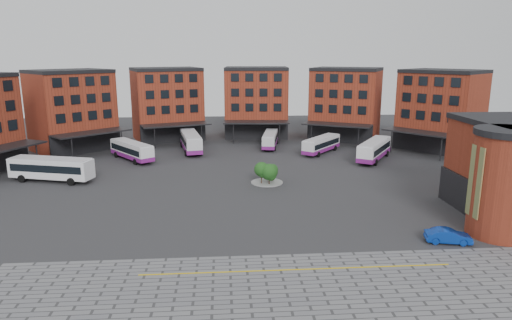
{
  "coord_description": "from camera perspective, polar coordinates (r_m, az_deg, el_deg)",
  "views": [
    {
      "loc": [
        -3.98,
        -48.38,
        17.61
      ],
      "look_at": [
        0.26,
        8.93,
        4.0
      ],
      "focal_mm": 32.0,
      "sensor_mm": 36.0,
      "label": 1
    }
  ],
  "objects": [
    {
      "name": "bus_e",
      "position": [
        82.28,
        8.18,
        1.94
      ],
      "size": [
        8.34,
        9.44,
        2.89
      ],
      "rotation": [
        0.0,
        0.0,
        -0.69
      ],
      "color": "white",
      "rests_on": "ground"
    },
    {
      "name": "ground",
      "position": [
        51.64,
        0.45,
        -6.61
      ],
      "size": [
        160.0,
        160.0,
        0.0
      ],
      "primitive_type": "plane",
      "color": "#28282B",
      "rests_on": "ground"
    },
    {
      "name": "tree_island",
      "position": [
        62.17,
        1.44,
        -1.54
      ],
      "size": [
        4.4,
        4.4,
        3.1
      ],
      "color": "gray",
      "rests_on": "ground"
    },
    {
      "name": "bus_f",
      "position": [
        78.61,
        14.57,
        1.27
      ],
      "size": [
        8.64,
        11.22,
        3.28
      ],
      "rotation": [
        0.0,
        0.0,
        -0.58
      ],
      "color": "white",
      "rests_on": "ground"
    },
    {
      "name": "bus_b",
      "position": [
        78.89,
        -15.28,
        1.18
      ],
      "size": [
        8.62,
        10.16,
        3.07
      ],
      "rotation": [
        0.0,
        0.0,
        0.65
      ],
      "color": "white",
      "rests_on": "ground"
    },
    {
      "name": "bus_c",
      "position": [
        83.64,
        -8.15,
        2.31
      ],
      "size": [
        4.83,
        12.22,
        3.36
      ],
      "rotation": [
        0.0,
        0.0,
        0.18
      ],
      "color": "silver",
      "rests_on": "ground"
    },
    {
      "name": "bus_d",
      "position": [
        86.51,
        1.79,
        2.61
      ],
      "size": [
        4.11,
        10.33,
        2.84
      ],
      "rotation": [
        0.0,
        0.0,
        -0.18
      ],
      "color": "silver",
      "rests_on": "ground"
    },
    {
      "name": "yellow_line",
      "position": [
        39.07,
        5.18,
        -13.47
      ],
      "size": [
        26.0,
        0.15,
        0.02
      ],
      "primitive_type": "cube",
      "color": "gold",
      "rests_on": "paving_zone"
    },
    {
      "name": "main_building",
      "position": [
        87.25,
        -4.75,
        6.44
      ],
      "size": [
        94.14,
        42.48,
        14.6
      ],
      "color": "maroon",
      "rests_on": "ground"
    },
    {
      "name": "bus_a",
      "position": [
        69.49,
        -24.25,
        -0.87
      ],
      "size": [
        12.13,
        5.84,
        3.35
      ],
      "rotation": [
        0.0,
        0.0,
        1.29
      ],
      "color": "white",
      "rests_on": "ground"
    },
    {
      "name": "blue_car",
      "position": [
        47.27,
        22.9,
        -8.74
      ],
      "size": [
        4.44,
        2.33,
        1.39
      ],
      "primitive_type": "imported",
      "rotation": [
        0.0,
        0.0,
        1.36
      ],
      "color": "navy",
      "rests_on": "ground"
    }
  ]
}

